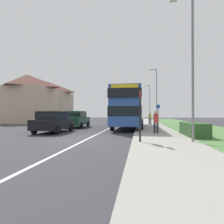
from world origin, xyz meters
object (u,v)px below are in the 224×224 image
at_px(parked_car_black, 54,121).
at_px(bus_stop_sign, 140,112).
at_px(street_lamp_mid, 156,93).
at_px(street_lamp_far, 149,100).
at_px(double_decker_bus, 129,107).
at_px(pedestrian_walking_away, 150,118).
at_px(cycle_route_sign, 158,114).
at_px(pedestrian_at_stop, 156,121).
at_px(parked_car_dark_green, 77,119).
at_px(street_lamp_near, 190,58).

bearing_deg(parked_car_black, bus_stop_sign, -34.23).
distance_m(street_lamp_mid, street_lamp_far, 14.65).
distance_m(double_decker_bus, pedestrian_walking_away, 5.36).
distance_m(pedestrian_walking_away, street_lamp_far, 18.93).
distance_m(cycle_route_sign, street_lamp_far, 20.04).
bearing_deg(pedestrian_at_stop, pedestrian_walking_away, 89.05).
xyz_separation_m(double_decker_bus, street_lamp_far, (3.28, 23.22, 2.35)).
relative_size(pedestrian_walking_away, bus_stop_sign, 0.64).
relative_size(pedestrian_walking_away, street_lamp_far, 0.21).
distance_m(pedestrian_at_stop, street_lamp_far, 29.12).
bearing_deg(pedestrian_walking_away, pedestrian_at_stop, -90.95).
xyz_separation_m(parked_car_black, parked_car_dark_green, (0.07, 5.18, 0.04)).
distance_m(double_decker_bus, parked_car_dark_green, 5.56).
bearing_deg(parked_car_black, street_lamp_mid, 57.00).
height_order(parked_car_black, cycle_route_sign, cycle_route_sign).
bearing_deg(street_lamp_near, pedestrian_walking_away, 94.67).
bearing_deg(street_lamp_far, parked_car_black, -107.17).
bearing_deg(street_lamp_mid, street_lamp_near, -89.74).
bearing_deg(parked_car_black, street_lamp_near, -24.48).
distance_m(double_decker_bus, pedestrian_at_stop, 6.20).
bearing_deg(double_decker_bus, street_lamp_far, 81.96).
distance_m(parked_car_black, parked_car_dark_green, 5.18).
bearing_deg(cycle_route_sign, street_lamp_near, -88.82).
bearing_deg(street_lamp_near, bus_stop_sign, -170.90).
xyz_separation_m(street_lamp_near, street_lamp_far, (-0.26, 32.56, 0.35)).
bearing_deg(parked_car_dark_green, street_lamp_mid, 44.12).
bearing_deg(street_lamp_far, double_decker_bus, -98.04).
distance_m(pedestrian_walking_away, street_lamp_mid, 5.40).
relative_size(parked_car_black, bus_stop_sign, 1.60).
height_order(double_decker_bus, parked_car_black, double_decker_bus).
height_order(parked_car_black, street_lamp_mid, street_lamp_mid).
distance_m(parked_car_black, street_lamp_mid, 16.85).
height_order(bus_stop_sign, cycle_route_sign, bus_stop_sign).
height_order(street_lamp_near, street_lamp_far, street_lamp_far).
relative_size(parked_car_dark_green, street_lamp_mid, 0.50).
distance_m(cycle_route_sign, street_lamp_mid, 6.01).
bearing_deg(pedestrian_at_stop, bus_stop_sign, -105.25).
xyz_separation_m(pedestrian_walking_away, bus_stop_sign, (-1.28, -14.37, 0.56)).
distance_m(pedestrian_at_stop, street_lamp_mid, 14.73).
relative_size(pedestrian_walking_away, street_lamp_mid, 0.21).
bearing_deg(street_lamp_far, cycle_route_sign, -90.02).
distance_m(parked_car_black, street_lamp_far, 29.99).
distance_m(double_decker_bus, street_lamp_far, 23.57).
distance_m(pedestrian_at_stop, bus_stop_sign, 4.25).
xyz_separation_m(cycle_route_sign, street_lamp_far, (0.01, 19.80, 3.07)).
bearing_deg(parked_car_black, street_lamp_far, 72.83).
bearing_deg(street_lamp_far, pedestrian_at_stop, -92.10).
bearing_deg(parked_car_black, cycle_route_sign, 44.56).
bearing_deg(parked_car_dark_green, parked_car_black, -90.83).
height_order(parked_car_dark_green, street_lamp_far, street_lamp_far).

